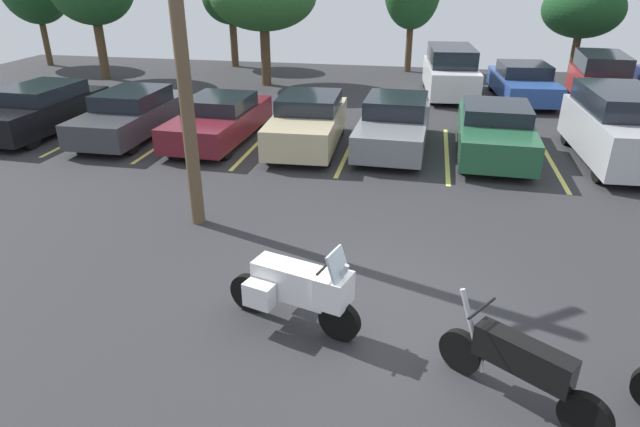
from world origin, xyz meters
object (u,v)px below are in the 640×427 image
Objects in this scene: car_green at (494,131)px; car_far_red at (600,79)px; motorcycle_second at (520,365)px; car_charcoal at (133,114)px; motorcycle_touring at (298,288)px; car_maroon at (219,119)px; car_far_blue at (523,83)px; utility_pole at (179,27)px; car_far_white at (450,72)px; car_grey at (394,125)px; car_black at (41,109)px; car_champagne at (308,123)px; car_silver at (619,127)px.

car_far_red reaches higher than car_green.
motorcycle_second is 0.39× the size of car_charcoal.
motorcycle_touring is 18.03m from car_far_red.
motorcycle_touring is at bearing 161.81° from motorcycle_second.
car_maroon is 0.96× the size of car_far_blue.
motorcycle_touring reaches higher than car_charcoal.
motorcycle_second is 9.85m from car_green.
car_maroon is 0.62× the size of utility_pole.
motorcycle_second is at bearing -43.09° from car_charcoal.
car_green is at bearing 68.00° from motorcycle_touring.
car_green is at bearing -81.85° from car_far_white.
car_grey reaches higher than motorcycle_second.
car_far_red is at bearing 1.43° from car_far_blue.
car_black is 1.01× the size of car_green.
car_champagne is at bearing -171.17° from car_grey.
motorcycle_second is 14.05m from car_charcoal.
car_maroon is at bearing 1.76° from car_black.
utility_pole reaches higher than car_maroon.
car_grey is at bearing 2.47° from car_black.
car_champagne is 0.91× the size of car_green.
car_grey is (8.05, 0.33, -0.00)m from car_charcoal.
utility_pole reaches higher than motorcycle_second.
motorcycle_second is 10.63m from car_champagne.
motorcycle_touring is 3.15m from motorcycle_second.
car_champagne is (-4.69, 9.54, 0.17)m from motorcycle_second.
car_silver is (11.19, 0.17, 0.32)m from car_maroon.
car_far_red is (15.38, 7.49, 0.21)m from car_charcoal.
car_charcoal is 10.85m from car_green.
car_far_white reaches higher than car_champagne.
utility_pole is at bearing 145.20° from motorcycle_second.
car_black is 0.64× the size of utility_pole.
car_silver is 0.62× the size of utility_pole.
car_green is at bearing -1.99° from car_grey.
car_far_blue is (2.80, -0.30, -0.27)m from car_far_white.
car_black is 19.96m from car_far_red.
motorcycle_touring is 0.47× the size of car_grey.
car_black is 1.11× the size of car_far_red.
motorcycle_touring is 16.89m from car_far_blue.
car_green is 9.22m from utility_pole.
car_silver is at bearing -100.75° from car_far_red.
car_grey is 1.05× the size of car_far_red.
motorcycle_second is at bearing -63.83° from car_champagne.
car_champagne is at bearing -118.41° from car_far_white.
car_far_blue is at bearing 57.45° from car_grey.
motorcycle_second is 16.33m from car_black.
car_silver is at bearing 52.64° from motorcycle_touring.
car_silver reaches higher than car_charcoal.
car_grey is (-2.21, 9.93, 0.14)m from motorcycle_second.
motorcycle_second is 0.44× the size of car_champagne.
car_grey is 10.25m from car_far_red.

